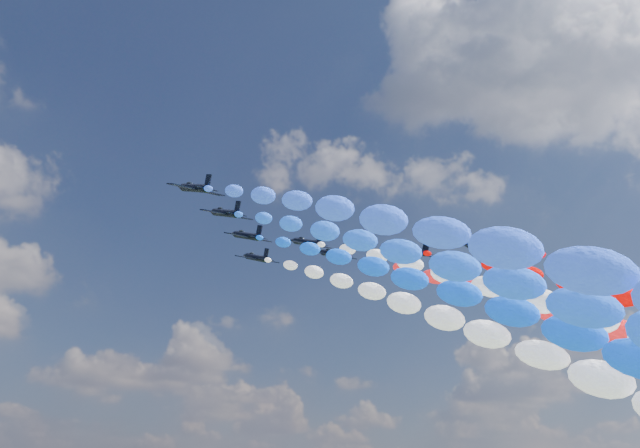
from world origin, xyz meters
TOP-DOWN VIEW (x-y plane):
  - jet_0 at (-31.02, -5.79)m, footprint 9.85×13.10m
  - trail_0 at (-31.02, -67.38)m, footprint 5.64×118.76m
  - jet_1 at (-20.97, 2.83)m, footprint 9.50×12.85m
  - trail_1 at (-20.97, -58.75)m, footprint 5.64×118.76m
  - jet_2 at (-11.11, 12.84)m, footprint 9.94×13.17m
  - trail_2 at (-11.11, -48.74)m, footprint 5.64×118.76m
  - jet_3 at (1.07, 10.18)m, footprint 9.53×12.88m
  - trail_3 at (1.07, -51.40)m, footprint 5.64×118.76m
  - jet_4 at (-1.73, 25.77)m, footprint 9.58×12.91m
  - trail_4 at (-1.73, -35.82)m, footprint 5.64×118.76m
  - jet_5 at (10.21, 14.22)m, footprint 9.80×13.07m
  - trail_5 at (10.21, -47.37)m, footprint 5.64×118.76m
  - jet_6 at (22.26, 3.63)m, footprint 10.12×13.30m
  - jet_7 at (32.12, -7.07)m, footprint 10.02×13.23m

SIDE VIEW (x-z plane):
  - trail_0 at x=-31.02m, z-range 51.92..106.74m
  - trail_1 at x=-20.97m, z-range 51.92..106.74m
  - trail_2 at x=-11.11m, z-range 51.92..106.74m
  - trail_3 at x=1.07m, z-range 51.92..106.74m
  - trail_4 at x=-1.73m, z-range 51.92..106.74m
  - trail_5 at x=10.21m, z-range 51.92..106.74m
  - jet_0 at x=-31.02m, z-range 102.32..108.81m
  - jet_1 at x=-20.97m, z-range 102.32..108.81m
  - jet_2 at x=-11.11m, z-range 102.32..108.81m
  - jet_3 at x=1.07m, z-range 102.32..108.81m
  - jet_4 at x=-1.73m, z-range 102.32..108.81m
  - jet_5 at x=10.21m, z-range 102.32..108.81m
  - jet_6 at x=22.26m, z-range 102.32..108.81m
  - jet_7 at x=32.12m, z-range 102.32..108.81m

